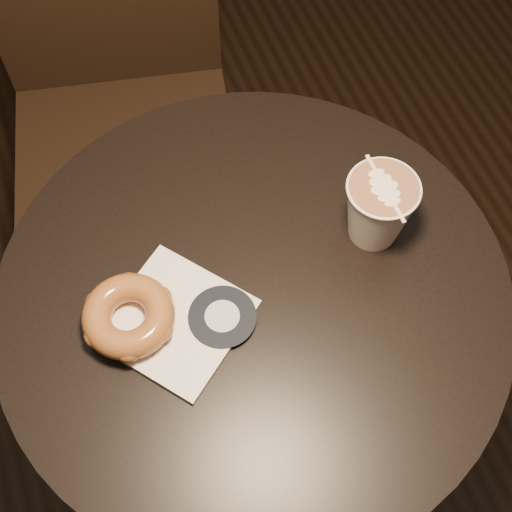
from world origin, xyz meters
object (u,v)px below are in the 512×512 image
pastry_bag (176,321)px  latte_cup (378,210)px  chair (114,73)px  doughnut (128,316)px  cafe_table (254,346)px

pastry_bag → latte_cup: bearing=-31.2°
chair → latte_cup: 0.65m
doughnut → pastry_bag: bearing=-17.2°
cafe_table → chair: size_ratio=0.70×
cafe_table → doughnut: 0.28m
pastry_bag → doughnut: doughnut is taller
cafe_table → chair: bearing=96.0°
chair → pastry_bag: chair is taller
doughnut → latte_cup: latte_cup is taller
chair → doughnut: bearing=-88.4°
cafe_table → latte_cup: (0.19, 0.03, 0.25)m
chair → pastry_bag: bearing=-82.9°
chair → doughnut: (-0.10, -0.58, 0.18)m
cafe_table → latte_cup: latte_cup is taller
doughnut → latte_cup: 0.36m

